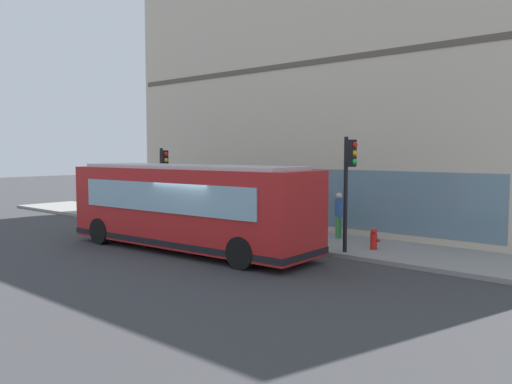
{
  "coord_description": "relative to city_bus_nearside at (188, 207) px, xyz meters",
  "views": [
    {
      "loc": [
        -12.06,
        -12.96,
        3.54
      ],
      "look_at": [
        2.43,
        -0.29,
        2.04
      ],
      "focal_mm": 36.46,
      "sensor_mm": 36.0,
      "label": 1
    }
  ],
  "objects": [
    {
      "name": "ground",
      "position": [
        -0.21,
        -1.0,
        -1.55
      ],
      "size": [
        120.0,
        120.0,
        0.0
      ],
      "primitive_type": "plane",
      "color": "#38383A"
    },
    {
      "name": "sidewalk_curb",
      "position": [
        4.26,
        -1.0,
        -1.48
      ],
      "size": [
        3.73,
        40.0,
        0.15
      ],
      "primitive_type": "cube",
      "color": "gray",
      "rests_on": "ground"
    },
    {
      "name": "building_corner",
      "position": [
        9.87,
        -1.0,
        5.09
      ],
      "size": [
        7.55,
        22.91,
        13.3
      ],
      "color": "beige",
      "rests_on": "ground"
    },
    {
      "name": "city_bus_nearside",
      "position": [
        0.0,
        0.0,
        0.0
      ],
      "size": [
        3.11,
        10.17,
        3.07
      ],
      "color": "red",
      "rests_on": "ground"
    },
    {
      "name": "traffic_light_near_corner",
      "position": [
        2.81,
        -4.9,
        1.31
      ],
      "size": [
        0.32,
        0.49,
        3.89
      ],
      "color": "black",
      "rests_on": "sidewalk_curb"
    },
    {
      "name": "traffic_light_down_block",
      "position": [
        3.04,
        5.14,
        1.07
      ],
      "size": [
        0.32,
        0.49,
        3.55
      ],
      "color": "black",
      "rests_on": "sidewalk_curb"
    },
    {
      "name": "fire_hydrant",
      "position": [
        3.86,
        -5.3,
        -1.04
      ],
      "size": [
        0.35,
        0.35,
        0.74
      ],
      "color": "red",
      "rests_on": "sidewalk_curb"
    },
    {
      "name": "pedestrian_by_light_pole",
      "position": [
        4.28,
        -1.2,
        -0.48
      ],
      "size": [
        0.32,
        0.32,
        1.62
      ],
      "color": "#3359A5",
      "rests_on": "sidewalk_curb"
    },
    {
      "name": "pedestrian_near_building_entrance",
      "position": [
        5.43,
        3.15,
        -0.39
      ],
      "size": [
        0.32,
        0.32,
        1.76
      ],
      "color": "gold",
      "rests_on": "sidewalk_curb"
    },
    {
      "name": "pedestrian_walking_along_curb",
      "position": [
        5.03,
        -3.14,
        -0.36
      ],
      "size": [
        0.32,
        0.32,
        1.8
      ],
      "color": "#3F8C4C",
      "rests_on": "sidewalk_curb"
    },
    {
      "name": "newspaper_vending_box",
      "position": [
        4.06,
        5.64,
        -0.95
      ],
      "size": [
        0.44,
        0.42,
        0.9
      ],
      "color": "#263F99",
      "rests_on": "sidewalk_curb"
    }
  ]
}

